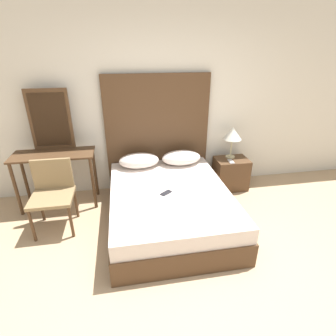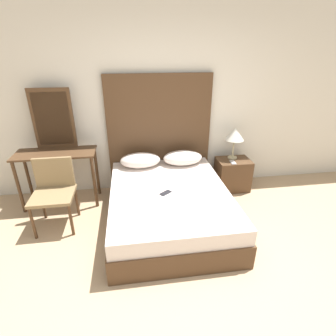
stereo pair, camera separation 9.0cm
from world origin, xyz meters
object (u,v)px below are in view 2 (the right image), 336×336
Objects in this scene: table_lamp at (235,135)px; chair at (54,188)px; phone_on_bed at (166,193)px; phone_on_nightstand at (233,162)px; nightstand at (232,174)px; vanity_desk at (57,162)px; bed at (169,206)px.

table_lamp is 0.57× the size of chair.
chair is (-1.36, 0.27, 0.02)m from phone_on_bed.
nightstand is at bearing 58.98° from phone_on_nightstand.
chair reaches higher than phone_on_bed.
phone_on_bed is 0.19× the size of chair.
vanity_desk is at bearing 178.62° from phone_on_nightstand.
table_lamp is at bearing 2.41° from vanity_desk.
phone_on_bed is at bearing -143.31° from table_lamp.
vanity_desk is at bearing 151.27° from phone_on_bed.
nightstand is at bearing 34.21° from phone_on_bed.
phone_on_bed is at bearing -145.79° from nightstand.
chair is (-2.54, -0.61, -0.38)m from table_lamp.
bed is 12.32× the size of phone_on_nightstand.
bed is 3.77× the size of nightstand.
table_lamp reaches higher than phone_on_bed.
table_lamp is (-0.00, 0.08, 0.63)m from nightstand.
chair is at bearing 172.58° from bed.
bed is 2.22× the size of chair.
phone_on_nightstand is at bearing -107.80° from table_lamp.
phone_on_bed is 1.45m from nightstand.
bed is at bearing -144.83° from table_lamp.
table_lamp is (1.13, 0.79, 0.65)m from bed.
bed is 1.45m from chair.
chair reaches higher than phone_on_nightstand.
table_lamp reaches higher than phone_on_nightstand.
chair is at bearing -168.17° from nightstand.
nightstand is at bearing 32.46° from bed.
nightstand is (1.13, 0.72, 0.01)m from bed.
chair reaches higher than bed.
nightstand is at bearing 0.74° from vanity_desk.
phone_on_nightstand is (1.13, 0.71, 0.02)m from phone_on_bed.
nightstand is 3.27× the size of phone_on_nightstand.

